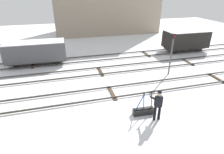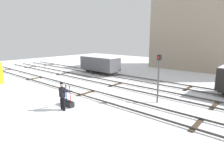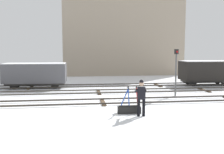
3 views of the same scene
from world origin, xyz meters
name	(u,v)px [view 1 (image 1 of 3)]	position (x,y,z in m)	size (l,w,h in m)	color
ground_plane	(112,93)	(0.00, 0.00, 0.00)	(60.00, 60.00, 0.00)	white
track_main_line	(112,92)	(0.00, 0.00, 0.11)	(44.00, 1.94, 0.18)	#38332D
track_siding_near	(100,71)	(0.00, 3.80, 0.11)	(44.00, 1.94, 0.18)	#38332D
track_siding_far	(94,58)	(0.00, 7.10, 0.11)	(44.00, 1.94, 0.18)	#38332D
switch_lever_frame	(144,110)	(1.15, -2.73, 0.25)	(1.26, 0.43, 1.45)	black
rail_worker	(158,103)	(1.64, -3.37, 1.07)	(0.56, 0.72, 1.88)	black
signal_post	(172,50)	(5.51, 1.86, 2.13)	(0.24, 0.32, 3.42)	#4C4C4C
freight_car_near_switch	(36,52)	(-5.40, 7.10, 1.29)	(5.39, 2.10, 2.22)	#2D2B28
freight_car_mid_siding	(186,39)	(10.63, 7.10, 1.35)	(4.82, 2.29, 2.34)	#2D2B28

